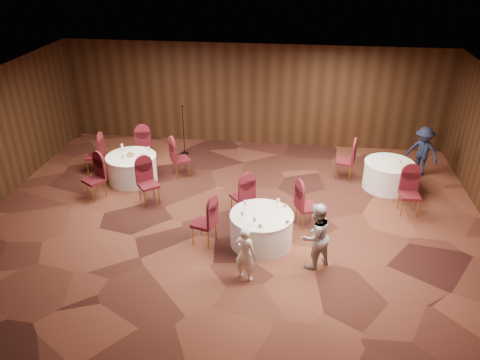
# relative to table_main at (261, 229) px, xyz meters

# --- Properties ---
(ground) EXTENTS (12.00, 12.00, 0.00)m
(ground) POSITION_rel_table_main_xyz_m (-0.78, 0.65, -0.38)
(ground) COLOR black
(ground) RESTS_ON ground
(room_shell) EXTENTS (12.00, 12.00, 12.00)m
(room_shell) POSITION_rel_table_main_xyz_m (-0.78, 0.65, 1.59)
(room_shell) COLOR silver
(room_shell) RESTS_ON ground
(table_main) EXTENTS (1.38, 1.38, 0.74)m
(table_main) POSITION_rel_table_main_xyz_m (0.00, 0.00, 0.00)
(table_main) COLOR white
(table_main) RESTS_ON ground
(table_left) EXTENTS (1.36, 1.36, 0.74)m
(table_left) POSITION_rel_table_main_xyz_m (-3.79, 2.54, 0.00)
(table_left) COLOR white
(table_left) RESTS_ON ground
(table_right) EXTENTS (1.31, 1.31, 0.74)m
(table_right) POSITION_rel_table_main_xyz_m (3.14, 3.01, 0.00)
(table_right) COLOR white
(table_right) RESTS_ON ground
(chairs_main) EXTENTS (2.91, 1.96, 1.00)m
(chairs_main) POSITION_rel_table_main_xyz_m (-0.27, 0.63, 0.12)
(chairs_main) COLOR #410D16
(chairs_main) RESTS_ON ground
(chairs_left) EXTENTS (3.11, 3.14, 1.00)m
(chairs_left) POSITION_rel_table_main_xyz_m (-3.76, 2.55, 0.12)
(chairs_left) COLOR #410D16
(chairs_left) RESTS_ON ground
(chairs_right) EXTENTS (2.00, 2.32, 1.00)m
(chairs_right) POSITION_rel_table_main_xyz_m (2.73, 2.60, 0.12)
(chairs_right) COLOR #410D16
(chairs_right) RESTS_ON ground
(tabletop_main) EXTENTS (1.06, 1.04, 0.22)m
(tabletop_main) POSITION_rel_table_main_xyz_m (0.10, -0.09, 0.46)
(tabletop_main) COLOR silver
(tabletop_main) RESTS_ON table_main
(tabletop_left) EXTENTS (0.87, 0.77, 0.22)m
(tabletop_left) POSITION_rel_table_main_xyz_m (-3.78, 2.54, 0.45)
(tabletop_left) COLOR silver
(tabletop_left) RESTS_ON table_left
(tabletop_right) EXTENTS (0.08, 0.08, 0.22)m
(tabletop_right) POSITION_rel_table_main_xyz_m (3.32, 2.74, 0.52)
(tabletop_right) COLOR silver
(tabletop_right) RESTS_ON table_right
(mic_stand) EXTENTS (0.24, 0.24, 1.56)m
(mic_stand) POSITION_rel_table_main_xyz_m (-2.78, 4.47, 0.08)
(mic_stand) COLOR black
(mic_stand) RESTS_ON ground
(woman_a) EXTENTS (0.51, 0.42, 1.19)m
(woman_a) POSITION_rel_table_main_xyz_m (-0.21, -1.24, 0.22)
(woman_a) COLOR white
(woman_a) RESTS_ON ground
(woman_b) EXTENTS (0.90, 0.87, 1.46)m
(woman_b) POSITION_rel_table_main_xyz_m (1.13, -0.65, 0.35)
(woman_b) COLOR #ACABB0
(woman_b) RESTS_ON ground
(man_c) EXTENTS (1.07, 0.95, 1.44)m
(man_c) POSITION_rel_table_main_xyz_m (4.16, 3.92, 0.34)
(man_c) COLOR #161B32
(man_c) RESTS_ON ground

